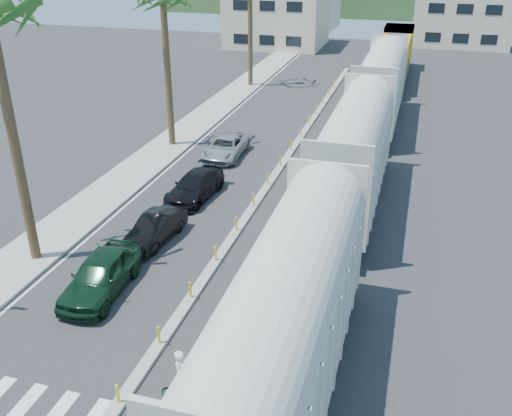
# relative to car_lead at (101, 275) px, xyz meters

# --- Properties ---
(ground) EXTENTS (140.00, 140.00, 0.00)m
(ground) POSITION_rel_car_lead_xyz_m (3.74, -4.51, -0.83)
(ground) COLOR #28282B
(ground) RESTS_ON ground
(sidewalk) EXTENTS (3.00, 90.00, 0.15)m
(sidewalk) POSITION_rel_car_lead_xyz_m (-4.76, 20.49, -0.76)
(sidewalk) COLOR gray
(sidewalk) RESTS_ON ground
(rails) EXTENTS (1.56, 100.00, 0.06)m
(rails) POSITION_rel_car_lead_xyz_m (8.74, 23.49, -0.80)
(rails) COLOR black
(rails) RESTS_ON ground
(median) EXTENTS (0.45, 60.00, 0.85)m
(median) POSITION_rel_car_lead_xyz_m (3.74, 15.45, -0.75)
(median) COLOR gray
(median) RESTS_ON ground
(lane_markings) EXTENTS (9.42, 90.00, 0.01)m
(lane_markings) POSITION_rel_car_lead_xyz_m (1.59, 20.49, -0.83)
(lane_markings) COLOR silver
(lane_markings) RESTS_ON ground
(freight_train) EXTENTS (3.00, 60.94, 5.85)m
(freight_train) POSITION_rel_car_lead_xyz_m (8.74, 16.74, 2.07)
(freight_train) COLOR #AAA99C
(freight_train) RESTS_ON ground
(buildings) EXTENTS (38.00, 27.00, 10.00)m
(buildings) POSITION_rel_car_lead_xyz_m (-2.67, 67.15, 3.53)
(buildings) COLOR beige
(buildings) RESTS_ON ground
(car_lead) EXTENTS (2.60, 5.14, 1.66)m
(car_lead) POSITION_rel_car_lead_xyz_m (0.00, 0.00, 0.00)
(car_lead) COLOR black
(car_lead) RESTS_ON ground
(car_second) EXTENTS (2.14, 4.32, 1.34)m
(car_second) POSITION_rel_car_lead_xyz_m (0.26, 4.61, -0.16)
(car_second) COLOR black
(car_second) RESTS_ON ground
(car_third) EXTENTS (2.84, 5.21, 1.41)m
(car_third) POSITION_rel_car_lead_xyz_m (0.23, 9.85, -0.13)
(car_third) COLOR black
(car_third) RESTS_ON ground
(car_rear) EXTENTS (2.39, 4.88, 1.33)m
(car_rear) POSITION_rel_car_lead_xyz_m (-0.25, 16.50, -0.16)
(car_rear) COLOR #AAACAF
(car_rear) RESTS_ON ground
(cyclist) EXTENTS (1.17, 2.02, 2.23)m
(cyclist) POSITION_rel_car_lead_xyz_m (5.85, -5.03, -0.12)
(cyclist) COLOR #9EA0A5
(cyclist) RESTS_ON ground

